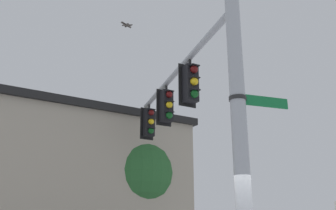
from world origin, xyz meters
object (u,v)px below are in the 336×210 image
object	(u,v)px
traffic_light_nearest_pole	(191,83)
street_name_sign	(250,100)
traffic_light_mid_outer	(149,122)
bird_flying	(127,25)
traffic_light_mid_inner	(167,106)

from	to	relation	value
traffic_light_nearest_pole	street_name_sign	distance (m)	2.82
traffic_light_mid_outer	bird_flying	bearing A→B (deg)	49.21
traffic_light_nearest_pole	bird_flying	world-z (taller)	bird_flying
traffic_light_mid_inner	traffic_light_mid_outer	world-z (taller)	same
traffic_light_nearest_pole	traffic_light_mid_outer	distance (m)	4.26
traffic_light_mid_inner	street_name_sign	world-z (taller)	traffic_light_mid_inner
traffic_light_mid_inner	street_name_sign	size ratio (longest dim) A/B	1.00
traffic_light_mid_outer	street_name_sign	xyz separation A→B (m)	(1.12, 6.69, -1.26)
street_name_sign	traffic_light_nearest_pole	bearing A→B (deg)	-95.66
traffic_light_nearest_pole	traffic_light_mid_inner	xyz separation A→B (m)	(-0.43, -2.09, 0.00)
traffic_light_nearest_pole	traffic_light_mid_outer	bearing A→B (deg)	-101.77
traffic_light_nearest_pole	street_name_sign	world-z (taller)	traffic_light_nearest_pole
traffic_light_mid_inner	street_name_sign	distance (m)	4.82
traffic_light_nearest_pole	traffic_light_mid_inner	size ratio (longest dim) A/B	1.00
traffic_light_nearest_pole	traffic_light_mid_outer	xyz separation A→B (m)	(-0.87, -4.17, 0.00)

